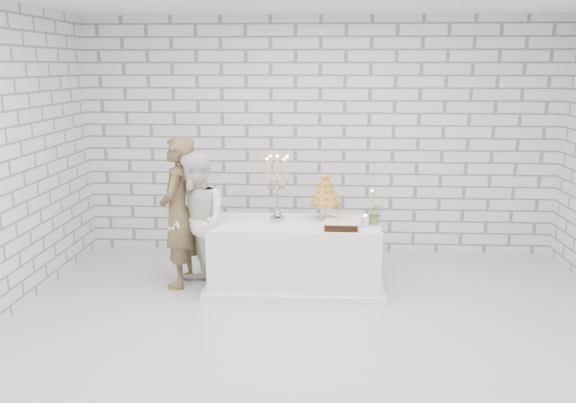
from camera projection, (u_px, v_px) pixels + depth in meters
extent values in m
cube|color=silver|center=(318.00, 335.00, 5.27)|extent=(6.00, 5.00, 0.01)
cube|color=white|center=(320.00, 138.00, 7.36)|extent=(6.00, 0.01, 3.00)
cube|color=white|center=(320.00, 277.00, 2.49)|extent=(6.00, 0.01, 3.00)
cube|color=white|center=(295.00, 256.00, 6.30)|extent=(1.80, 0.80, 0.75)
imported|color=brown|center=(179.00, 212.00, 6.31)|extent=(0.44, 0.64, 1.67)
imported|color=white|center=(197.00, 223.00, 6.17)|extent=(0.86, 0.92, 1.52)
cube|color=black|center=(341.00, 225.00, 5.95)|extent=(0.34, 0.25, 0.08)
cylinder|color=white|center=(365.00, 221.00, 6.03)|extent=(0.09, 0.09, 0.12)
cylinder|color=#C2AF97|center=(372.00, 206.00, 6.27)|extent=(0.06, 0.06, 0.32)
imported|color=#497740|center=(375.00, 214.00, 6.12)|extent=(0.26, 0.24, 0.23)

